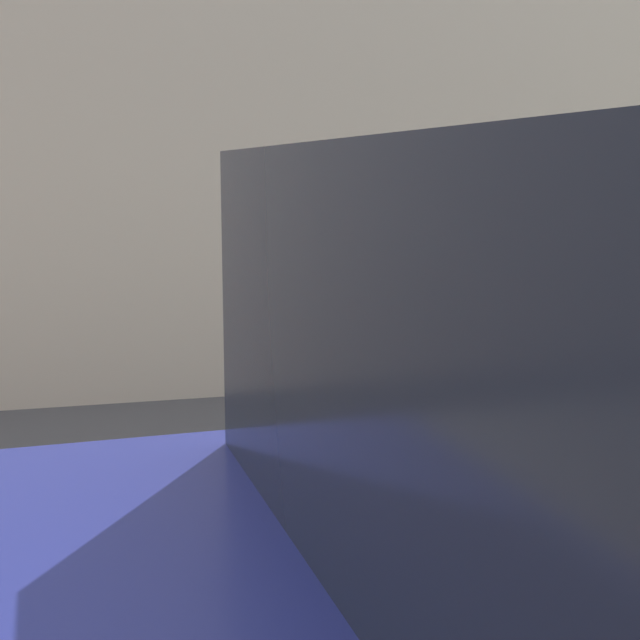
{
  "coord_description": "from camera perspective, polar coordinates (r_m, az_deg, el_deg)",
  "views": [
    {
      "loc": [
        -0.63,
        -1.66,
        1.75
      ],
      "look_at": [
        0.12,
        1.22,
        1.25
      ],
      "focal_mm": 50.0,
      "sensor_mm": 36.0,
      "label": 1
    }
  ],
  "objects": [
    {
      "name": "building_facade",
      "position": [
        7.01,
        -9.8,
        17.05
      ],
      "size": [
        24.0,
        0.3,
        5.37
      ],
      "color": "beige",
      "rests_on": "ground_plane"
    },
    {
      "name": "parking_meter",
      "position": [
        3.02,
        0.0,
        -0.48
      ],
      "size": [
        0.2,
        0.12,
        1.57
      ],
      "color": "#2D2D30",
      "rests_on": "sidewalk"
    },
    {
      "name": "sidewalk",
      "position": [
        4.26,
        -5.11,
        -13.94
      ],
      "size": [
        24.0,
        2.8,
        0.11
      ],
      "color": "#BCB7AD",
      "rests_on": "ground_plane"
    }
  ]
}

